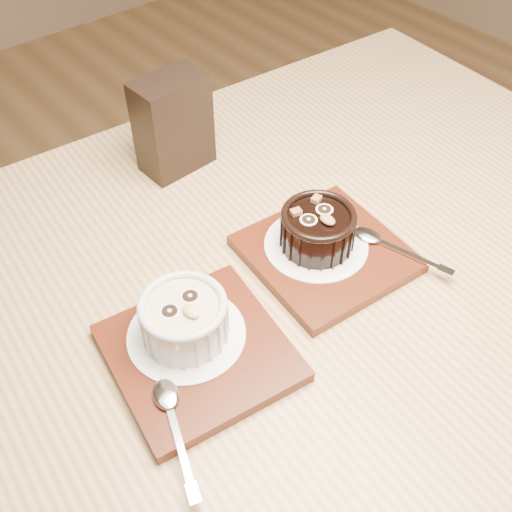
{
  "coord_description": "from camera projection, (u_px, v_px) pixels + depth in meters",
  "views": [
    {
      "loc": [
        -0.53,
        -0.17,
        1.3
      ],
      "look_at": [
        -0.24,
        0.18,
        0.81
      ],
      "focal_mm": 42.0,
      "sensor_mm": 36.0,
      "label": 1
    }
  ],
  "objects": [
    {
      "name": "tray_right",
      "position": [
        326.0,
        254.0,
        0.75
      ],
      "size": [
        0.2,
        0.2,
        0.01
      ],
      "primitive_type": "cube",
      "rotation": [
        0.0,
        0.0,
        -0.09
      ],
      "color": "#521E0D",
      "rests_on": "table"
    },
    {
      "name": "ramekin_white",
      "position": [
        184.0,
        317.0,
        0.63
      ],
      "size": [
        0.09,
        0.09,
        0.06
      ],
      "rotation": [
        0.0,
        0.0,
        0.11
      ],
      "color": "silver",
      "rests_on": "doily_left"
    },
    {
      "name": "spoon_right",
      "position": [
        393.0,
        246.0,
        0.74
      ],
      "size": [
        0.06,
        0.14,
        0.01
      ],
      "primitive_type": null,
      "rotation": [
        0.0,
        0.0,
        0.28
      ],
      "color": "white",
      "rests_on": "tray_right"
    },
    {
      "name": "ramekin_dark",
      "position": [
        318.0,
        228.0,
        0.73
      ],
      "size": [
        0.09,
        0.09,
        0.06
      ],
      "rotation": [
        0.0,
        0.0,
        0.05
      ],
      "color": "black",
      "rests_on": "doily_right"
    },
    {
      "name": "condiment_stand",
      "position": [
        173.0,
        124.0,
        0.84
      ],
      "size": [
        0.1,
        0.07,
        0.14
      ],
      "primitive_type": "cube",
      "rotation": [
        0.0,
        0.0,
        0.06
      ],
      "color": "black",
      "rests_on": "table"
    },
    {
      "name": "table",
      "position": [
        263.0,
        324.0,
        0.8
      ],
      "size": [
        1.26,
        0.89,
        0.75
      ],
      "rotation": [
        0.0,
        0.0,
        -0.08
      ],
      "color": "#9D7544",
      "rests_on": "ground"
    },
    {
      "name": "tray_left",
      "position": [
        199.0,
        353.0,
        0.65
      ],
      "size": [
        0.2,
        0.2,
        0.01
      ],
      "primitive_type": "cube",
      "rotation": [
        0.0,
        0.0,
        -0.15
      ],
      "color": "#521E0D",
      "rests_on": "table"
    },
    {
      "name": "doily_left",
      "position": [
        187.0,
        334.0,
        0.65
      ],
      "size": [
        0.13,
        0.13,
        0.0
      ],
      "primitive_type": "cylinder",
      "color": "white",
      "rests_on": "tray_left"
    },
    {
      "name": "doily_right",
      "position": [
        316.0,
        245.0,
        0.75
      ],
      "size": [
        0.13,
        0.13,
        0.0
      ],
      "primitive_type": "cylinder",
      "color": "white",
      "rests_on": "tray_right"
    },
    {
      "name": "spoon_left",
      "position": [
        174.0,
        424.0,
        0.58
      ],
      "size": [
        0.07,
        0.13,
        0.01
      ],
      "primitive_type": null,
      "rotation": [
        0.0,
        0.0,
        -0.35
      ],
      "color": "white",
      "rests_on": "tray_left"
    }
  ]
}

